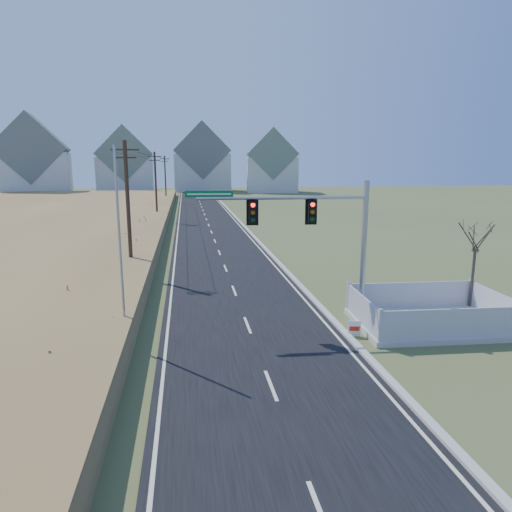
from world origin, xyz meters
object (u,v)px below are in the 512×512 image
(bare_tree, at_px, (477,235))
(traffic_signal_mast, at_px, (326,237))
(flagpole, at_px, (121,269))
(fence_enclosure, at_px, (429,320))
(open_sign, at_px, (354,328))

(bare_tree, bearing_deg, traffic_signal_mast, -175.39)
(flagpole, bearing_deg, bare_tree, 6.74)
(fence_enclosure, xyz_separation_m, open_sign, (-3.96, -0.72, 0.08))
(open_sign, distance_m, flagpole, 10.32)
(fence_enclosure, relative_size, open_sign, 9.98)
(traffic_signal_mast, height_order, open_sign, traffic_signal_mast)
(fence_enclosure, height_order, open_sign, fence_enclosure)
(traffic_signal_mast, relative_size, flagpole, 1.03)
(fence_enclosure, xyz_separation_m, flagpole, (-13.84, -0.20, 2.99))
(traffic_signal_mast, distance_m, flagpole, 9.18)
(bare_tree, bearing_deg, flagpole, -173.26)
(open_sign, bearing_deg, traffic_signal_mast, 122.03)
(flagpole, bearing_deg, fence_enclosure, 0.81)
(open_sign, bearing_deg, flagpole, -175.24)
(fence_enclosure, relative_size, flagpole, 0.86)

